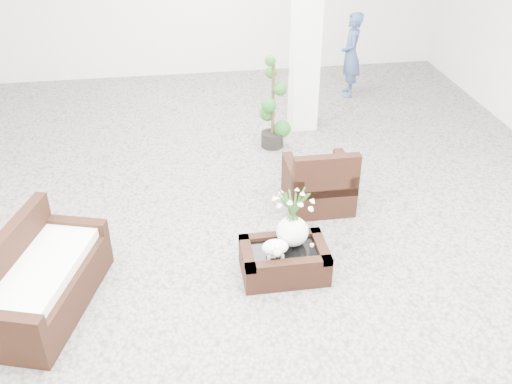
{
  "coord_description": "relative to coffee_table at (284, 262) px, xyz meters",
  "views": [
    {
      "loc": [
        -0.82,
        -5.46,
        3.99
      ],
      "look_at": [
        0.0,
        -0.1,
        0.62
      ],
      "focal_mm": 40.14,
      "sensor_mm": 36.0,
      "label": 1
    }
  ],
  "objects": [
    {
      "name": "loveseat",
      "position": [
        -2.41,
        -0.14,
        0.26
      ],
      "size": [
        1.18,
        1.71,
        0.83
      ],
      "primitive_type": "cube",
      "rotation": [
        0.0,
        0.0,
        1.27
      ],
      "color": "black",
      "rests_on": "ground"
    },
    {
      "name": "armchair",
      "position": [
        0.69,
        1.29,
        0.27
      ],
      "size": [
        0.8,
        0.77,
        0.85
      ],
      "primitive_type": "cube",
      "rotation": [
        0.0,
        0.0,
        3.14
      ],
      "color": "black",
      "rests_on": "ground"
    },
    {
      "name": "topiary",
      "position": [
        0.4,
        2.95,
        0.54
      ],
      "size": [
        0.37,
        0.37,
        1.4
      ],
      "primitive_type": null,
      "color": "#1D4E19",
      "rests_on": "ground"
    },
    {
      "name": "ground",
      "position": [
        -0.2,
        0.79,
        -0.16
      ],
      "size": [
        11.0,
        11.0,
        0.0
      ],
      "primitive_type": "plane",
      "color": "gray",
      "rests_on": "ground"
    },
    {
      "name": "planter_narcissus",
      "position": [
        0.1,
        0.1,
        0.56
      ],
      "size": [
        0.44,
        0.44,
        0.8
      ],
      "primitive_type": null,
      "color": "white",
      "rests_on": "coffee_table"
    },
    {
      "name": "column",
      "position": [
        1.0,
        3.59,
        1.59
      ],
      "size": [
        0.4,
        0.4,
        3.5
      ],
      "primitive_type": "cube",
      "color": "white",
      "rests_on": "ground"
    },
    {
      "name": "sheep_figurine",
      "position": [
        -0.12,
        -0.1,
        0.26
      ],
      "size": [
        0.28,
        0.23,
        0.21
      ],
      "primitive_type": "ellipsoid",
      "color": "white",
      "rests_on": "coffee_table"
    },
    {
      "name": "coffee_table",
      "position": [
        0.0,
        0.0,
        0.0
      ],
      "size": [
        0.9,
        0.6,
        0.31
      ],
      "primitive_type": "cube",
      "color": "black",
      "rests_on": "ground"
    },
    {
      "name": "shopper",
      "position": [
        2.12,
        4.76,
        0.58
      ],
      "size": [
        0.46,
        0.6,
        1.48
      ],
      "primitive_type": "imported",
      "rotation": [
        0.0,
        0.0,
        -1.79
      ],
      "color": "#334972",
      "rests_on": "ground"
    },
    {
      "name": "tealight",
      "position": [
        0.3,
        0.02,
        0.17
      ],
      "size": [
        0.04,
        0.04,
        0.03
      ],
      "primitive_type": "cylinder",
      "color": "white",
      "rests_on": "coffee_table"
    }
  ]
}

